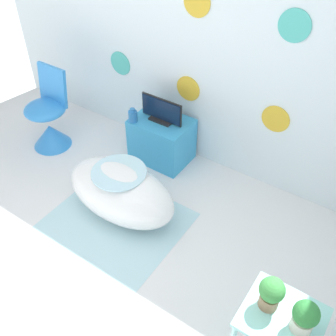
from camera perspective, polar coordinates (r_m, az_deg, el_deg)
ground_plane at (r=3.10m, az=-17.61°, el=-16.97°), size 12.00×12.00×0.00m
wall_back_dotted at (r=3.42m, az=3.99°, el=19.86°), size 4.60×0.05×2.60m
rug at (r=3.39m, az=-7.48°, el=-7.81°), size 1.09×0.96×0.01m
bathtub at (r=3.29m, az=-6.84°, el=-3.43°), size 1.01×0.54×0.48m
chair at (r=4.17m, az=-16.89°, el=6.37°), size 0.41×0.41×0.82m
tv_cabinet at (r=3.84m, az=-0.92°, el=4.14°), size 0.55×0.41×0.45m
tv at (r=3.66m, az=-0.95°, el=8.21°), size 0.43×0.12×0.24m
vase at (r=3.69m, az=-5.13°, el=7.56°), size 0.08×0.08×0.13m
side_table at (r=2.41m, az=15.80°, el=-21.33°), size 0.43×0.39×0.58m
potted_plant_left at (r=2.22m, az=14.76°, el=-17.10°), size 0.14×0.14×0.22m
potted_plant_right at (r=2.20m, az=19.25°, el=-19.70°), size 0.14×0.14×0.21m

